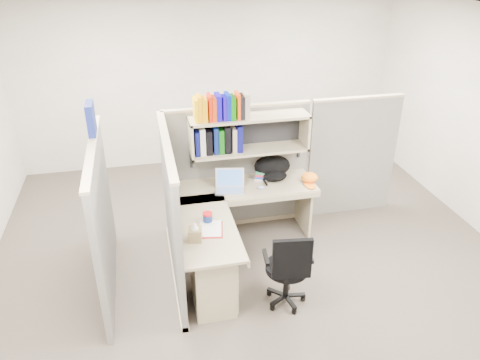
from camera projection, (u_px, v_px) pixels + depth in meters
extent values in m
plane|color=#3A332D|center=(254.00, 264.00, 5.45)|extent=(6.00, 6.00, 0.00)
plane|color=#B8B4A6|center=(209.00, 81.00, 7.43)|extent=(6.00, 0.00, 6.00)
plane|color=white|center=(258.00, 23.00, 4.21)|extent=(6.00, 6.00, 0.00)
cube|color=#5C5C58|center=(237.00, 169.00, 5.86)|extent=(1.80, 0.06, 1.60)
cube|color=tan|center=(237.00, 107.00, 5.49)|extent=(1.80, 0.08, 0.03)
cube|color=#5C5C58|center=(172.00, 214.00, 4.91)|extent=(0.06, 1.80, 1.60)
cube|color=tan|center=(166.00, 142.00, 4.54)|extent=(0.08, 1.80, 0.03)
cube|color=#5C5C58|center=(103.00, 222.00, 4.78)|extent=(0.06, 1.80, 1.60)
cube|color=#5C5C58|center=(352.00, 158.00, 6.16)|extent=(1.20, 0.06, 1.60)
cube|color=navy|center=(91.00, 118.00, 4.62)|extent=(0.07, 0.27, 0.32)
cube|color=white|center=(171.00, 173.00, 4.86)|extent=(0.00, 0.21, 0.28)
cube|color=gray|center=(249.00, 117.00, 5.37)|extent=(1.40, 0.34, 0.03)
cube|color=gray|center=(249.00, 150.00, 5.55)|extent=(1.40, 0.34, 0.03)
cube|color=gray|center=(191.00, 139.00, 5.33)|extent=(0.03, 0.34, 0.44)
cube|color=gray|center=(305.00, 129.00, 5.59)|extent=(0.03, 0.34, 0.44)
cube|color=black|center=(246.00, 129.00, 5.60)|extent=(1.38, 0.01, 0.41)
cube|color=#E6B304|center=(195.00, 110.00, 5.16)|extent=(0.03, 0.20, 0.26)
cube|color=#D58F04|center=(199.00, 108.00, 5.16)|extent=(0.05, 0.20, 0.29)
cube|color=orange|center=(204.00, 109.00, 5.18)|extent=(0.06, 0.20, 0.26)
cube|color=#B71A07|center=(209.00, 107.00, 5.19)|extent=(0.04, 0.20, 0.29)
cube|color=#B22F07|center=(213.00, 108.00, 5.20)|extent=(0.05, 0.20, 0.26)
cube|color=#1005A3|center=(218.00, 107.00, 5.20)|extent=(0.06, 0.20, 0.29)
cube|color=#18059B|center=(224.00, 108.00, 5.22)|extent=(0.04, 0.20, 0.26)
cube|color=#04148B|center=(227.00, 106.00, 5.22)|extent=(0.04, 0.20, 0.29)
cube|color=#085906|center=(232.00, 107.00, 5.24)|extent=(0.06, 0.20, 0.26)
cube|color=#EA3705|center=(237.00, 105.00, 5.25)|extent=(0.04, 0.20, 0.29)
cube|color=black|center=(241.00, 106.00, 5.26)|extent=(0.05, 0.20, 0.26)
cube|color=gray|center=(246.00, 105.00, 5.27)|extent=(0.06, 0.20, 0.29)
cube|color=#070B4B|center=(196.00, 141.00, 5.38)|extent=(0.05, 0.24, 0.29)
cube|color=#BDBDBD|center=(202.00, 140.00, 5.38)|extent=(0.06, 0.24, 0.32)
cube|color=black|center=(208.00, 140.00, 5.41)|extent=(0.07, 0.24, 0.29)
cube|color=#07154F|center=(215.00, 139.00, 5.41)|extent=(0.05, 0.24, 0.32)
cube|color=#0A4B0B|center=(220.00, 139.00, 5.43)|extent=(0.06, 0.24, 0.29)
cube|color=black|center=(226.00, 138.00, 5.44)|extent=(0.07, 0.24, 0.32)
cube|color=gray|center=(233.00, 138.00, 5.46)|extent=(0.05, 0.24, 0.29)
cube|color=#080952|center=(238.00, 137.00, 5.47)|extent=(0.06, 0.24, 0.32)
cube|color=gray|center=(243.00, 187.00, 5.62)|extent=(1.74, 0.60, 0.03)
cube|color=gray|center=(206.00, 227.00, 4.84)|extent=(0.60, 1.34, 0.03)
cube|color=gray|center=(249.00, 202.00, 5.37)|extent=(1.74, 0.02, 0.07)
cube|color=gray|center=(234.00, 227.00, 4.92)|extent=(0.02, 1.34, 0.07)
cube|color=gray|center=(213.00, 277.00, 4.71)|extent=(0.40, 0.55, 0.68)
cube|color=tan|center=(233.00, 258.00, 4.66)|extent=(0.02, 0.50, 0.16)
cube|color=tan|center=(233.00, 273.00, 4.74)|extent=(0.02, 0.50, 0.16)
cube|color=tan|center=(233.00, 289.00, 4.84)|extent=(0.02, 0.50, 0.22)
cube|color=#B2B2B7|center=(234.00, 258.00, 4.66)|extent=(0.01, 0.12, 0.01)
cube|color=gray|center=(304.00, 205.00, 5.97)|extent=(0.03, 0.55, 0.70)
cylinder|color=navy|center=(208.00, 218.00, 4.89)|extent=(0.10, 0.10, 0.09)
cylinder|color=red|center=(207.00, 214.00, 4.87)|extent=(0.10, 0.10, 0.02)
ellipsoid|color=#8EA5CA|center=(261.00, 187.00, 5.54)|extent=(0.10, 0.08, 0.03)
cylinder|color=white|center=(237.00, 177.00, 5.71)|extent=(0.07, 0.07, 0.09)
cylinder|color=black|center=(287.00, 268.00, 4.68)|extent=(0.43, 0.43, 0.07)
cube|color=black|center=(292.00, 259.00, 4.39)|extent=(0.38, 0.09, 0.43)
cylinder|color=black|center=(286.00, 282.00, 4.76)|extent=(0.06, 0.06, 0.38)
cylinder|color=black|center=(285.00, 298.00, 4.86)|extent=(0.42, 0.42, 0.09)
cube|color=black|center=(266.00, 257.00, 4.60)|extent=(0.07, 0.25, 0.04)
cube|color=black|center=(309.00, 255.00, 4.63)|extent=(0.07, 0.25, 0.04)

